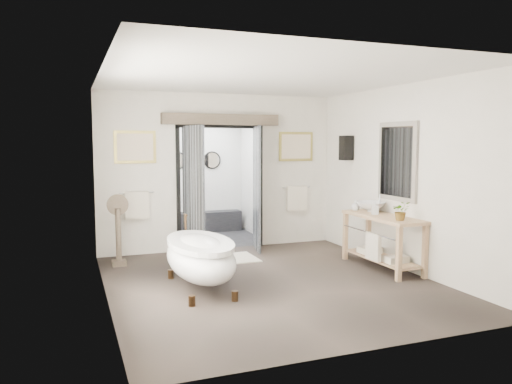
# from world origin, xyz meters

# --- Properties ---
(ground_plane) EXTENTS (5.00, 5.00, 0.00)m
(ground_plane) POSITION_xyz_m (0.00, 0.00, 0.00)
(ground_plane) COLOR #483C35
(room_shell) EXTENTS (4.52, 5.02, 2.91)m
(room_shell) POSITION_xyz_m (-0.04, -0.13, 1.86)
(room_shell) COLOR silver
(room_shell) RESTS_ON ground_plane
(shower_room) EXTENTS (2.22, 2.01, 2.51)m
(shower_room) POSITION_xyz_m (0.00, 3.99, 0.91)
(shower_room) COLOR black
(shower_room) RESTS_ON ground_plane
(back_wall_dressing) EXTENTS (3.82, 0.79, 2.52)m
(back_wall_dressing) POSITION_xyz_m (0.00, 2.32, 1.56)
(back_wall_dressing) COLOR black
(back_wall_dressing) RESTS_ON ground_plane
(clawfoot_tub) EXTENTS (0.84, 1.89, 0.92)m
(clawfoot_tub) POSITION_xyz_m (-1.02, 0.06, 0.45)
(clawfoot_tub) COLOR #352313
(clawfoot_tub) RESTS_ON ground_plane
(vanity) EXTENTS (0.57, 1.60, 0.85)m
(vanity) POSITION_xyz_m (1.95, 0.13, 0.51)
(vanity) COLOR tan
(vanity) RESTS_ON ground_plane
(pedestal_mirror) EXTENTS (0.35, 0.22, 1.17)m
(pedestal_mirror) POSITION_xyz_m (-1.93, 1.81, 0.50)
(pedestal_mirror) COLOR brown
(pedestal_mirror) RESTS_ON ground_plane
(rug) EXTENTS (1.20, 0.80, 0.01)m
(rug) POSITION_xyz_m (-0.26, 1.60, 0.01)
(rug) COLOR beige
(rug) RESTS_ON ground_plane
(slippers) EXTENTS (0.35, 0.26, 0.05)m
(slippers) POSITION_xyz_m (-0.26, 1.59, 0.04)
(slippers) COLOR silver
(slippers) RESTS_ON rug
(basin) EXTENTS (0.57, 0.57, 0.17)m
(basin) POSITION_xyz_m (2.03, 0.57, 0.93)
(basin) COLOR white
(basin) RESTS_ON vanity
(plant) EXTENTS (0.33, 0.31, 0.29)m
(plant) POSITION_xyz_m (1.92, -0.38, 0.99)
(plant) COLOR gray
(plant) RESTS_ON vanity
(soap_bottle_a) EXTENTS (0.12, 0.12, 0.21)m
(soap_bottle_a) POSITION_xyz_m (1.92, 0.28, 0.95)
(soap_bottle_a) COLOR gray
(soap_bottle_a) RESTS_ON vanity
(soap_bottle_b) EXTENTS (0.17, 0.17, 0.18)m
(soap_bottle_b) POSITION_xyz_m (1.87, 0.79, 0.94)
(soap_bottle_b) COLOR gray
(soap_bottle_b) RESTS_ON vanity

